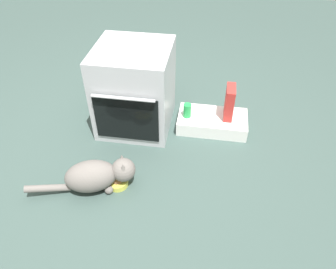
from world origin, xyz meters
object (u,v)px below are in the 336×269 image
Objects in this scene: pantry_cabinet at (212,122)px; cat at (97,175)px; food_bowl at (118,182)px; oven at (135,89)px; soda_can at (187,110)px; cereal_box at (229,102)px.

cat is (-0.75, -0.80, 0.07)m from pantry_cabinet.
cat is (-0.12, -0.05, 0.10)m from food_bowl.
oven reaches higher than pantry_cabinet.
pantry_cabinet is at bearing 26.63° from cat.
oven reaches higher than food_bowl.
pantry_cabinet is 0.80× the size of cat.
oven reaches higher than soda_can.
soda_can is at bearing -0.04° from oven.
cereal_box is (0.34, 0.06, 0.08)m from soda_can.
pantry_cabinet is 0.25m from soda_can.
cat is 1.20m from cereal_box.
pantry_cabinet is 2.08× the size of cereal_box.
cereal_box is (0.87, 0.82, 0.13)m from cat.
oven is 1.20× the size of pantry_cabinet.
soda_can is (0.44, -0.00, -0.17)m from oven.
pantry_cabinet is at bearing 2.89° from oven.
oven is at bearing 179.96° from soda_can.
oven is 0.80m from cat.
oven reaches higher than cereal_box.
oven is 0.97× the size of cat.
cat is 6.03× the size of soda_can.
cat reaches higher than soda_can.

